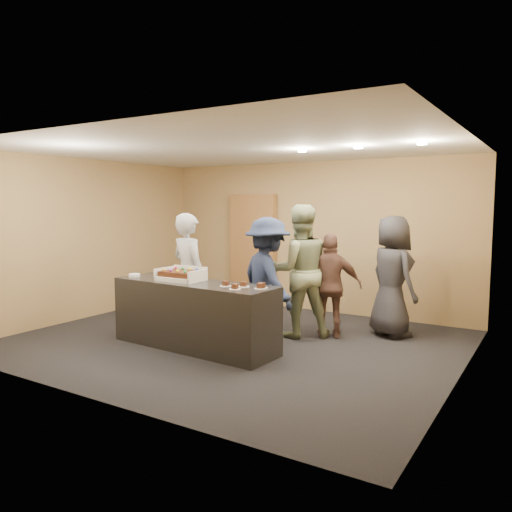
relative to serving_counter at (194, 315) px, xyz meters
name	(u,v)px	position (x,y,z in m)	size (l,w,h in m)	color
room	(234,247)	(0.29, 0.53, 0.90)	(6.04, 6.00, 2.70)	black
serving_counter	(194,315)	(0.00, 0.00, 0.00)	(2.40, 0.70, 0.90)	black
storage_cabinet	(253,250)	(-0.90, 2.94, 0.61)	(0.97, 0.15, 2.13)	brown
cake_box	(182,277)	(-0.22, 0.02, 0.49)	(0.61, 0.42, 0.18)	white
sheet_cake	(181,274)	(-0.23, 0.00, 0.55)	(0.52, 0.36, 0.11)	#36180C
plate_stack	(134,275)	(-1.04, -0.06, 0.47)	(0.16, 0.16, 0.04)	white
slice_a	(226,284)	(0.57, -0.07, 0.47)	(0.15, 0.15, 0.07)	white
slice_b	(244,285)	(0.80, 0.01, 0.47)	(0.15, 0.15, 0.07)	white
slice_c	(235,288)	(0.80, -0.20, 0.47)	(0.15, 0.15, 0.07)	white
slice_d	(262,286)	(1.03, 0.06, 0.47)	(0.15, 0.15, 0.07)	white
slice_e	(260,287)	(1.04, 0.00, 0.47)	(0.15, 0.15, 0.07)	white
person_server_grey	(189,275)	(-0.45, 0.45, 0.46)	(0.66, 0.43, 1.81)	#9B9CA0
person_sage_man	(299,271)	(0.94, 1.27, 0.52)	(0.94, 0.73, 1.94)	gray
person_navy_man	(267,280)	(0.70, 0.77, 0.43)	(1.14, 0.65, 1.76)	#1A233E
person_brown_extra	(331,286)	(1.36, 1.46, 0.31)	(0.89, 0.37, 1.52)	brown
person_dark_suit	(392,276)	(2.09, 2.01, 0.44)	(0.87, 0.57, 1.78)	#26252A
ceiling_spotlights	(358,147)	(1.89, 1.03, 2.22)	(1.72, 0.12, 0.03)	#FFEAC6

